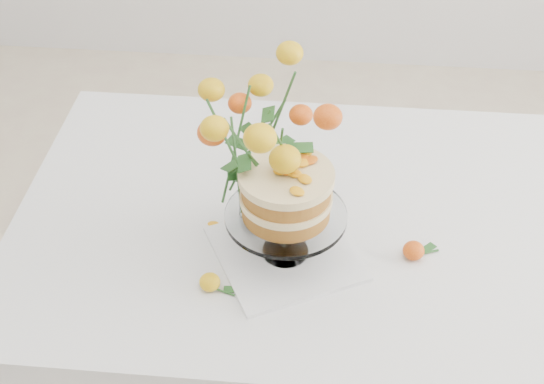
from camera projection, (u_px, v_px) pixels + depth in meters
The scene contains 10 objects.
table at pixel (330, 243), 1.75m from camera, with size 1.43×0.93×0.76m.
napkin at pixel (285, 253), 1.60m from camera, with size 0.27×0.27×0.01m, color white.
cake_stand at pixel (286, 198), 1.50m from camera, with size 0.25×0.25×0.22m.
rose_vase at pixel (258, 133), 1.50m from camera, with size 0.36×0.36×0.43m.
loose_rose_near at pixel (210, 282), 1.52m from camera, with size 0.07×0.04×0.04m.
loose_rose_far at pixel (414, 251), 1.58m from camera, with size 0.08×0.05×0.04m.
stray_petal_a at pixel (274, 244), 1.62m from camera, with size 0.03×0.02×0.00m, color orange.
stray_petal_b at pixel (320, 260), 1.59m from camera, with size 0.03×0.02×0.00m, color orange.
stray_petal_c at pixel (339, 275), 1.55m from camera, with size 0.03×0.02×0.00m, color orange.
stray_petal_d at pixel (213, 224), 1.67m from camera, with size 0.03×0.02×0.00m, color orange.
Camera 1 is at (-0.02, -1.27, 1.89)m, focal length 50.00 mm.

